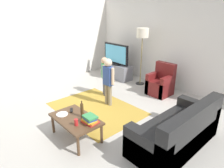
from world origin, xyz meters
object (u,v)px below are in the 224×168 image
object	(u,v)px
tv	(116,54)
plate	(62,114)
child_center	(108,78)
armchair	(161,84)
child_near_tv	(105,73)
coffee_table	(76,120)
bottle	(82,110)
tv_remote	(72,110)
tv_stand	(116,71)
couch	(179,133)
floor_lamp	(142,36)
soda_can	(76,122)
book_stack	(90,119)

from	to	relation	value
tv	plate	size ratio (longest dim) A/B	5.00
child_center	plate	size ratio (longest dim) A/B	5.47
armchair	plate	xyz separation A→B (m)	(-0.13, -3.06, 0.13)
tv	child_near_tv	bearing A→B (deg)	-54.68
coffee_table	bottle	bearing A→B (deg)	67.38
coffee_table	tv_remote	size ratio (longest dim) A/B	5.88
tv_stand	plate	world-z (taller)	tv_stand
couch	floor_lamp	distance (m)	3.43
soda_can	plate	size ratio (longest dim) A/B	0.55
book_stack	tv_stand	bearing A→B (deg)	129.58
child_center	book_stack	size ratio (longest dim) A/B	3.98
book_stack	plate	xyz separation A→B (m)	(-0.60, -0.22, -0.06)
tv_stand	child_near_tv	size ratio (longest dim) A/B	1.09
coffee_table	plate	distance (m)	0.31
tv_stand	soda_can	distance (m)	3.86
tv	book_stack	xyz separation A→B (m)	(2.39, -2.86, -0.36)
soda_can	tv_stand	bearing A→B (deg)	126.40
child_center	coffee_table	bearing A→B (deg)	-64.69
floor_lamp	bottle	bearing A→B (deg)	-69.41
tv_stand	child_center	size ratio (longest dim) A/B	1.00
tv_remote	plate	size ratio (longest dim) A/B	0.77
tv_stand	child_center	bearing A→B (deg)	-48.62
child_center	bottle	distance (m)	1.45
couch	soda_can	xyz separation A→B (m)	(-1.23, -1.30, 0.19)
floor_lamp	tv_remote	world-z (taller)	floor_lamp
book_stack	coffee_table	bearing A→B (deg)	-162.82
book_stack	bottle	world-z (taller)	bottle
floor_lamp	child_center	size ratio (longest dim) A/B	1.48
tv	tv_remote	xyz separation A→B (m)	(1.77, -2.86, -0.42)
tv_stand	plate	xyz separation A→B (m)	(1.79, -3.10, 0.18)
tv	coffee_table	size ratio (longest dim) A/B	1.10
tv_stand	tv_remote	distance (m)	3.39
tv	couch	world-z (taller)	tv
child_near_tv	bottle	size ratio (longest dim) A/B	3.34
tv_stand	floor_lamp	xyz separation A→B (m)	(0.99, 0.15, 1.30)
couch	soda_can	bearing A→B (deg)	-133.33
couch	bottle	world-z (taller)	couch
coffee_table	child_center	bearing A→B (deg)	115.31
child_near_tv	plate	bearing A→B (deg)	-63.90
tv	couch	distance (m)	3.98
couch	plate	xyz separation A→B (m)	(-1.73, -1.30, 0.14)
couch	child_center	size ratio (longest dim) A/B	1.50
child_near_tv	tv_remote	size ratio (longest dim) A/B	6.48
tv_remote	plate	distance (m)	0.22
tv_stand	tv	world-z (taller)	tv
tv	floor_lamp	size ratio (longest dim) A/B	0.62
bottle	tv_remote	xyz separation A→B (m)	(-0.35, -0.02, -0.13)
couch	coffee_table	xyz separation A→B (m)	(-1.45, -1.18, 0.08)
tv_stand	plate	bearing A→B (deg)	-60.05
child_near_tv	child_center	xyz separation A→B (m)	(0.52, -0.32, 0.06)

